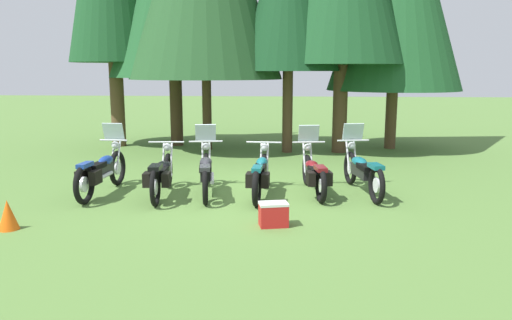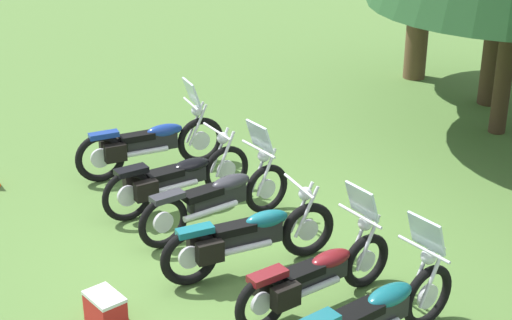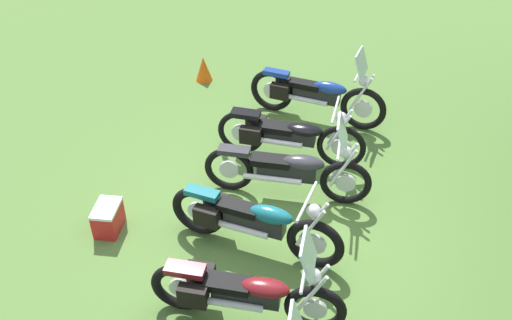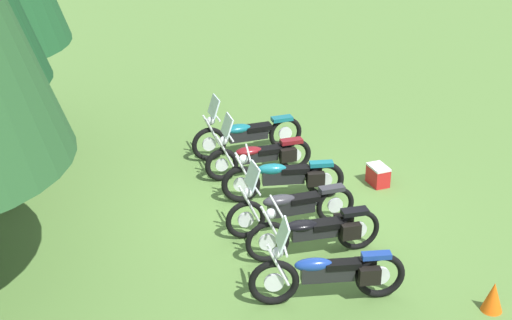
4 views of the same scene
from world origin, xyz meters
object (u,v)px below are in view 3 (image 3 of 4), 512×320
at_px(motorcycle_0, 315,94).
at_px(picnic_cooler, 108,218).
at_px(traffic_cone, 204,69).
at_px(motorcycle_3, 252,221).
at_px(motorcycle_2, 289,170).
at_px(motorcycle_1, 287,135).
at_px(motorcycle_4, 244,292).

height_order(motorcycle_0, picnic_cooler, motorcycle_0).
distance_m(motorcycle_0, picnic_cooler, 4.03).
bearing_deg(traffic_cone, picnic_cooler, 7.05).
relative_size(motorcycle_3, traffic_cone, 4.81).
height_order(motorcycle_0, motorcycle_2, motorcycle_0).
xyz_separation_m(motorcycle_0, traffic_cone, (-0.60, -2.34, -0.24)).
bearing_deg(motorcycle_3, motorcycle_1, 96.27).
bearing_deg(motorcycle_0, motorcycle_3, -86.82).
relative_size(motorcycle_2, traffic_cone, 4.88).
bearing_deg(motorcycle_4, traffic_cone, 110.03).
bearing_deg(picnic_cooler, motorcycle_1, 143.09).
bearing_deg(picnic_cooler, motorcycle_2, 125.97).
relative_size(motorcycle_2, picnic_cooler, 4.52).
height_order(motorcycle_1, motorcycle_4, motorcycle_4).
bearing_deg(motorcycle_4, picnic_cooler, 152.81).
bearing_deg(traffic_cone, motorcycle_4, 29.01).
distance_m(motorcycle_3, motorcycle_4, 1.11).
xyz_separation_m(picnic_cooler, traffic_cone, (-4.18, -0.52, 0.04)).
relative_size(motorcycle_2, motorcycle_4, 1.07).
height_order(motorcycle_1, motorcycle_3, motorcycle_1).
distance_m(motorcycle_3, traffic_cone, 4.54).
bearing_deg(picnic_cooler, traffic_cone, -172.95).
bearing_deg(motorcycle_1, motorcycle_4, -87.10).
height_order(motorcycle_0, traffic_cone, motorcycle_0).
distance_m(motorcycle_1, traffic_cone, 2.94).
bearing_deg(motorcycle_0, motorcycle_2, -82.49).
bearing_deg(motorcycle_2, motorcycle_3, -106.32).
bearing_deg(motorcycle_1, motorcycle_2, -76.34).
bearing_deg(motorcycle_4, motorcycle_0, 86.10).
xyz_separation_m(motorcycle_0, motorcycle_1, (1.27, -0.09, -0.03)).
distance_m(motorcycle_0, motorcycle_4, 4.32).
distance_m(motorcycle_0, motorcycle_2, 2.12).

